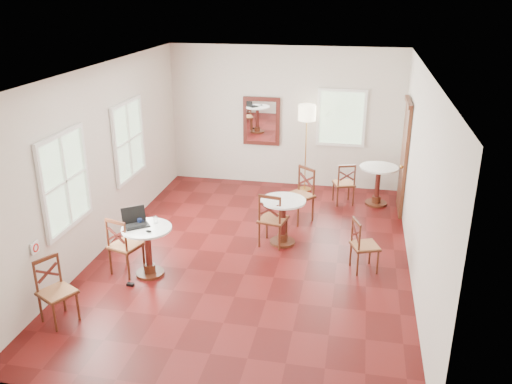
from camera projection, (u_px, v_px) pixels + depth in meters
The scene contains 17 objects.
ground at pixel (252, 255), 8.78m from camera, with size 7.00×7.00×0.00m, color #560F0E.
room_shell at pixel (252, 139), 8.35m from camera, with size 5.02×7.02×3.01m.
cafe_table_near at pixel (148, 246), 8.02m from camera, with size 0.75×0.75×0.79m.
cafe_table_mid at pixel (283, 217), 9.01m from camera, with size 0.76×0.76×0.80m.
cafe_table_back at pixel (378, 181), 10.64m from camera, with size 0.76×0.76×0.80m.
chair_near_a at pixel (125, 245), 8.08m from camera, with size 0.54×0.54×0.94m.
chair_near_b at pixel (56, 291), 6.91m from camera, with size 0.56×0.56×0.89m.
chair_mid_a at pixel (273, 219), 8.96m from camera, with size 0.51×0.51×0.96m.
chair_mid_b at pixel (364, 245), 8.18m from camera, with size 0.50×0.50×0.85m.
chair_back_a at pixel (344, 183), 10.71m from camera, with size 0.50×0.50×0.87m.
chair_back_b at pixel (300, 195), 9.91m from camera, with size 0.66×0.66×1.02m.
floor_lamp at pixel (307, 119), 11.00m from camera, with size 0.36×0.36×1.86m.
laptop at pixel (135, 221), 7.99m from camera, with size 0.46×0.45×0.26m.
mouse at pixel (149, 231), 7.76m from camera, with size 0.09×0.06×0.03m, color black.
navy_mug at pixel (140, 221), 8.04m from camera, with size 0.10×0.07×0.08m.
water_glass at pixel (156, 220), 8.04m from camera, with size 0.07×0.07×0.11m, color white.
power_adapter at pixel (130, 284), 7.88m from camera, with size 0.10×0.06×0.04m, color black.
Camera 1 is at (1.56, -7.65, 4.14)m, focal length 37.47 mm.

